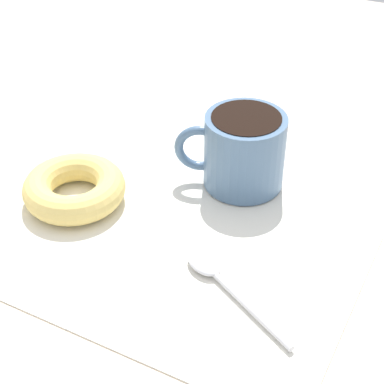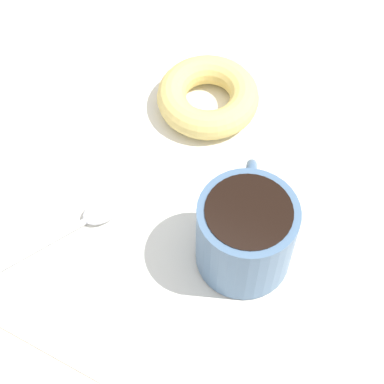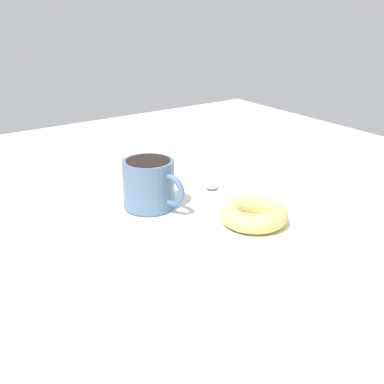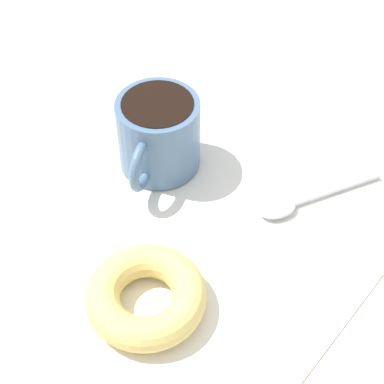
# 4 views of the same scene
# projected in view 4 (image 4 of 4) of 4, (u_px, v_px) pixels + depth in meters

# --- Properties ---
(ground_plane) EXTENTS (1.20, 1.20, 0.02)m
(ground_plane) POSITION_uv_depth(u_px,v_px,m) (181.00, 212.00, 0.61)
(ground_plane) COLOR beige
(napkin) EXTENTS (0.37, 0.37, 0.00)m
(napkin) POSITION_uv_depth(u_px,v_px,m) (192.00, 207.00, 0.60)
(napkin) COLOR white
(napkin) RESTS_ON ground_plane
(coffee_cup) EXTENTS (0.08, 0.11, 0.08)m
(coffee_cup) POSITION_uv_depth(u_px,v_px,m) (158.00, 134.00, 0.61)
(coffee_cup) COLOR slate
(coffee_cup) RESTS_ON napkin
(donut) EXTENTS (0.10, 0.10, 0.03)m
(donut) POSITION_uv_depth(u_px,v_px,m) (146.00, 296.00, 0.52)
(donut) COLOR #E5C66B
(donut) RESTS_ON napkin
(spoon) EXTENTS (0.08, 0.12, 0.01)m
(spoon) POSITION_uv_depth(u_px,v_px,m) (294.00, 203.00, 0.60)
(spoon) COLOR silver
(spoon) RESTS_ON napkin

